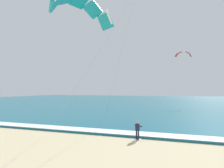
% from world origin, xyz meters
% --- Properties ---
extents(sea, '(200.00, 120.00, 0.20)m').
position_xyz_m(sea, '(0.00, 73.20, 0.10)').
color(sea, '#146075').
rests_on(sea, ground).
extents(surf_foam, '(200.00, 1.89, 0.04)m').
position_xyz_m(surf_foam, '(0.00, 14.20, 0.22)').
color(surf_foam, white).
rests_on(surf_foam, sea).
extents(surfboard, '(0.92, 1.46, 0.09)m').
position_xyz_m(surfboard, '(-4.87, 12.70, 0.03)').
color(surfboard, white).
rests_on(surfboard, ground).
extents(kitesurfer, '(0.65, 0.64, 1.69)m').
position_xyz_m(kitesurfer, '(-4.86, 12.71, 0.94)').
color(kitesurfer, '#191E38').
rests_on(kitesurfer, ground).
extents(kite_primary, '(9.22, 8.84, 14.67)m').
position_xyz_m(kite_primary, '(-12.09, 15.75, 14.44)').
color(kite_primary, teal).
extents(kite_distant, '(4.78, 2.29, 1.76)m').
position_xyz_m(kite_distant, '(1.07, 54.08, 15.14)').
color(kite_distant, red).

